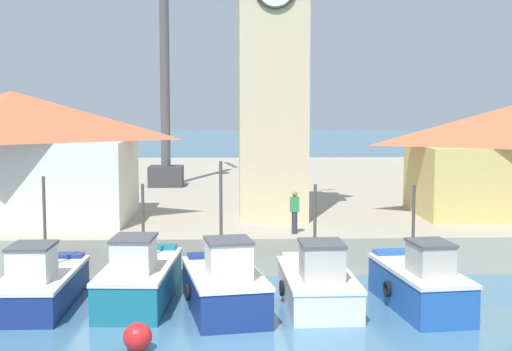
{
  "coord_description": "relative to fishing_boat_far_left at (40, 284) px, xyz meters",
  "views": [
    {
      "loc": [
        -0.14,
        -17.86,
        6.25
      ],
      "look_at": [
        0.82,
        9.64,
        3.5
      ],
      "focal_mm": 50.0,
      "sensor_mm": 36.0,
      "label": 1
    }
  ],
  "objects": [
    {
      "name": "warehouse_left",
      "position": [
        -3.22,
        8.33,
        3.46
      ],
      "size": [
        10.11,
        6.26,
        5.44
      ],
      "color": "silver",
      "rests_on": "quay_wharf"
    },
    {
      "name": "port_crane_near",
      "position": [
        2.05,
        20.99,
        7.65
      ],
      "size": [
        2.0,
        9.69,
        19.66
      ],
      "color": "#353539",
      "rests_on": "quay_wharf"
    },
    {
      "name": "fishing_boat_left_outer",
      "position": [
        3.04,
        0.25,
        0.09
      ],
      "size": [
        2.32,
        5.36,
        3.71
      ],
      "color": "#196B7F",
      "rests_on": "ground"
    },
    {
      "name": "dock_worker_near_tower",
      "position": [
        8.33,
        4.67,
        1.52
      ],
      "size": [
        0.34,
        0.22,
        1.62
      ],
      "color": "#33333D",
      "rests_on": "quay_wharf"
    },
    {
      "name": "ground_plane",
      "position": [
        6.09,
        -4.02,
        -0.7
      ],
      "size": [
        300.0,
        300.0,
        0.0
      ],
      "primitive_type": "plane",
      "color": "teal"
    },
    {
      "name": "fishing_boat_center",
      "position": [
        11.71,
        -0.7,
        0.09
      ],
      "size": [
        2.34,
        4.87,
        3.76
      ],
      "color": "#2356A8",
      "rests_on": "ground"
    },
    {
      "name": "clock_tower",
      "position": [
        7.72,
        8.46,
        8.32
      ],
      "size": [
        3.35,
        3.35,
        15.95
      ],
      "color": "beige",
      "rests_on": "quay_wharf"
    },
    {
      "name": "fishing_boat_mid_left",
      "position": [
        8.63,
        -0.17,
        0.0
      ],
      "size": [
        2.29,
        4.95,
        3.73
      ],
      "color": "silver",
      "rests_on": "ground"
    },
    {
      "name": "fishing_boat_far_left",
      "position": [
        0.0,
        0.0,
        0.0
      ],
      "size": [
        2.16,
        5.03,
        3.99
      ],
      "color": "navy",
      "rests_on": "ground"
    },
    {
      "name": "quay_wharf",
      "position": [
        6.09,
        23.62,
        -0.01
      ],
      "size": [
        120.0,
        40.0,
        1.37
      ],
      "primitive_type": "cube",
      "color": "#A89E89",
      "rests_on": "ground"
    },
    {
      "name": "mooring_buoy",
      "position": [
        3.55,
        -4.21,
        -0.33
      ],
      "size": [
        0.74,
        0.74,
        0.74
      ],
      "primitive_type": "sphere",
      "color": "red",
      "rests_on": "ground"
    },
    {
      "name": "fishing_boat_left_inner",
      "position": [
        5.73,
        -0.76,
        0.1
      ],
      "size": [
        2.86,
        4.9,
        4.52
      ],
      "color": "navy",
      "rests_on": "ground"
    }
  ]
}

